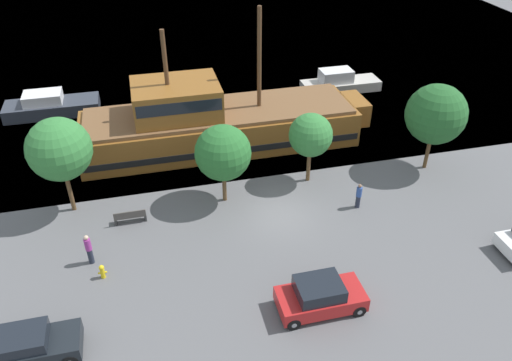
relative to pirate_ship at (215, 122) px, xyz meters
The scene contains 15 objects.
ground_plane 9.25m from the pirate_ship, 76.84° to the right, with size 160.00×160.00×0.00m, color #5B5B5E.
water_surface 35.25m from the pirate_ship, 86.63° to the left, with size 80.00×80.00×0.00m, color #38667F.
pirate_ship is the anchor object (origin of this frame).
moored_boat_dockside 13.64m from the pirate_ship, 29.31° to the left, with size 6.66×2.11×1.86m.
moored_boat_outer 14.00m from the pirate_ship, 145.99° to the left, with size 7.03×2.48×1.80m.
parked_car_curb_front 18.88m from the pirate_ship, 124.20° to the right, with size 4.43×1.77×1.50m.
parked_car_curb_mid 16.02m from the pirate_ship, 83.14° to the right, with size 3.91×1.91×1.58m.
fire_hydrant 13.86m from the pirate_ship, 123.38° to the right, with size 0.42×0.25×0.76m.
bench_promenade_east 9.79m from the pirate_ship, 129.17° to the right, with size 1.73×0.45×0.85m.
pedestrian_walking_near 13.17m from the pirate_ship, 128.39° to the right, with size 0.32×0.32×1.74m.
pedestrian_walking_far 11.40m from the pirate_ship, 54.04° to the right, with size 0.32×0.32×1.58m.
tree_row_east 11.00m from the pirate_ship, 149.37° to the right, with size 3.46×3.46×5.73m.
tree_row_mideast 6.85m from the pirate_ship, 95.54° to the right, with size 3.19×3.19×4.82m.
tree_row_midwest 7.69m from the pirate_ship, 50.56° to the right, with size 2.63×2.63×4.51m.
tree_row_west 14.28m from the pirate_ship, 26.21° to the right, with size 3.72×3.72×5.68m.
Camera 1 is at (-6.68, -21.41, 17.42)m, focal length 35.00 mm.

